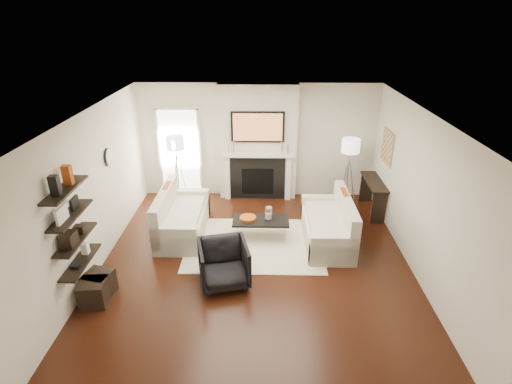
{
  "coord_description": "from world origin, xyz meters",
  "views": [
    {
      "loc": [
        0.12,
        -5.98,
        4.17
      ],
      "look_at": [
        0.0,
        0.6,
        1.15
      ],
      "focal_mm": 28.0,
      "sensor_mm": 36.0,
      "label": 1
    }
  ],
  "objects_px": {
    "loveseat_left_base": "(183,224)",
    "ottoman_near": "(99,284)",
    "coffee_table": "(261,220)",
    "armchair": "(224,262)",
    "lamp_right_shade": "(351,146)",
    "loveseat_right_base": "(327,232)",
    "lamp_left_shade": "(175,143)"
  },
  "relations": [
    {
      "from": "loveseat_left_base",
      "to": "ottoman_near",
      "type": "xyz_separation_m",
      "value": [
        -0.98,
        -1.95,
        -0.01
      ]
    },
    {
      "from": "coffee_table",
      "to": "loveseat_left_base",
      "type": "bearing_deg",
      "value": 173.79
    },
    {
      "from": "loveseat_left_base",
      "to": "coffee_table",
      "type": "relative_size",
      "value": 1.64
    },
    {
      "from": "coffee_table",
      "to": "armchair",
      "type": "distance_m",
      "value": 1.55
    },
    {
      "from": "loveseat_left_base",
      "to": "lamp_right_shade",
      "type": "bearing_deg",
      "value": 20.83
    },
    {
      "from": "armchair",
      "to": "ottoman_near",
      "type": "distance_m",
      "value": 2.0
    },
    {
      "from": "loveseat_right_base",
      "to": "ottoman_near",
      "type": "height_order",
      "value": "loveseat_right_base"
    },
    {
      "from": "loveseat_right_base",
      "to": "lamp_left_shade",
      "type": "xyz_separation_m",
      "value": [
        -3.23,
        1.75,
        1.24
      ]
    },
    {
      "from": "armchair",
      "to": "lamp_right_shade",
      "type": "distance_m",
      "value": 4.04
    },
    {
      "from": "lamp_right_shade",
      "to": "loveseat_left_base",
      "type": "bearing_deg",
      "value": -159.17
    },
    {
      "from": "loveseat_left_base",
      "to": "loveseat_right_base",
      "type": "bearing_deg",
      "value": -5.27
    },
    {
      "from": "loveseat_left_base",
      "to": "loveseat_right_base",
      "type": "xyz_separation_m",
      "value": [
        2.87,
        -0.26,
        0.0
      ]
    },
    {
      "from": "loveseat_left_base",
      "to": "armchair",
      "type": "height_order",
      "value": "armchair"
    },
    {
      "from": "loveseat_left_base",
      "to": "loveseat_right_base",
      "type": "distance_m",
      "value": 2.88
    },
    {
      "from": "lamp_left_shade",
      "to": "lamp_right_shade",
      "type": "relative_size",
      "value": 1.0
    },
    {
      "from": "loveseat_left_base",
      "to": "armchair",
      "type": "bearing_deg",
      "value": -58.7
    },
    {
      "from": "loveseat_left_base",
      "to": "ottoman_near",
      "type": "bearing_deg",
      "value": -116.73
    },
    {
      "from": "armchair",
      "to": "loveseat_right_base",
      "type": "bearing_deg",
      "value": 21.97
    },
    {
      "from": "loveseat_left_base",
      "to": "loveseat_right_base",
      "type": "relative_size",
      "value": 1.0
    },
    {
      "from": "armchair",
      "to": "loveseat_left_base",
      "type": "bearing_deg",
      "value": 107.92
    },
    {
      "from": "loveseat_right_base",
      "to": "armchair",
      "type": "relative_size",
      "value": 2.24
    },
    {
      "from": "loveseat_left_base",
      "to": "coffee_table",
      "type": "distance_m",
      "value": 1.59
    },
    {
      "from": "loveseat_right_base",
      "to": "coffee_table",
      "type": "xyz_separation_m",
      "value": [
        -1.29,
        0.09,
        0.19
      ]
    },
    {
      "from": "lamp_left_shade",
      "to": "lamp_right_shade",
      "type": "xyz_separation_m",
      "value": [
        3.9,
        -0.14,
        0.0
      ]
    },
    {
      "from": "loveseat_right_base",
      "to": "armchair",
      "type": "bearing_deg",
      "value": -144.65
    },
    {
      "from": "armchair",
      "to": "ottoman_near",
      "type": "bearing_deg",
      "value": 176.71
    },
    {
      "from": "loveseat_right_base",
      "to": "lamp_right_shade",
      "type": "height_order",
      "value": "lamp_right_shade"
    },
    {
      "from": "coffee_table",
      "to": "armchair",
      "type": "relative_size",
      "value": 1.37
    },
    {
      "from": "lamp_right_shade",
      "to": "armchair",
      "type": "bearing_deg",
      "value": -130.95
    },
    {
      "from": "coffee_table",
      "to": "lamp_left_shade",
      "type": "bearing_deg",
      "value": 139.54
    },
    {
      "from": "coffee_table",
      "to": "ottoman_near",
      "type": "height_order",
      "value": "coffee_table"
    },
    {
      "from": "loveseat_left_base",
      "to": "armchair",
      "type": "relative_size",
      "value": 2.24
    }
  ]
}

